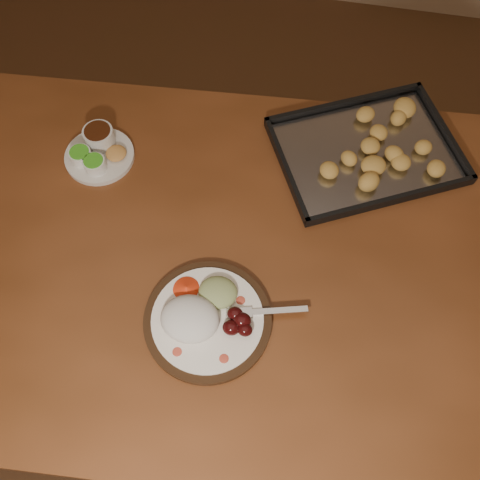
# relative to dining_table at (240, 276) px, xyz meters

# --- Properties ---
(ground) EXTENTS (4.00, 4.00, 0.00)m
(ground) POSITION_rel_dining_table_xyz_m (-0.03, -0.18, -0.65)
(ground) COLOR #55321D
(ground) RESTS_ON ground
(dining_table) EXTENTS (1.56, 1.01, 0.75)m
(dining_table) POSITION_rel_dining_table_xyz_m (0.00, 0.00, 0.00)
(dining_table) COLOR brown
(dining_table) RESTS_ON ground
(dinner_plate) EXTENTS (0.31, 0.25, 0.06)m
(dinner_plate) POSITION_rel_dining_table_xyz_m (-0.04, -0.15, 0.12)
(dinner_plate) COLOR black
(dinner_plate) RESTS_ON dining_table
(condiment_saucer) EXTENTS (0.16, 0.16, 0.05)m
(condiment_saucer) POSITION_rel_dining_table_xyz_m (-0.37, 0.20, 0.12)
(condiment_saucer) COLOR silver
(condiment_saucer) RESTS_ON dining_table
(baking_tray) EXTENTS (0.49, 0.45, 0.04)m
(baking_tray) POSITION_rel_dining_table_xyz_m (0.24, 0.32, 0.11)
(baking_tray) COLOR black
(baking_tray) RESTS_ON dining_table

